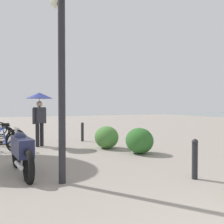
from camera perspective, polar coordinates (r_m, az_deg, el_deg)
name	(u,v)px	position (r m, az deg, el deg)	size (l,w,h in m)	color
lamppost	(62,53)	(4.98, -11.72, 13.48)	(0.98, 0.28, 3.83)	#232328
motorcycle	(22,151)	(5.91, -20.44, -8.63)	(2.17, 0.40, 1.06)	black
bicycle_blue	(0,142)	(8.64, -24.82, -6.47)	(0.10, 1.77, 0.95)	black
bicycle_white	(0,140)	(9.34, -24.80, -5.89)	(0.35, 1.76, 0.95)	black
pedestrian	(39,104)	(9.52, -16.65, 1.82)	(1.00, 1.00, 2.03)	black
bollard_near	(195,158)	(5.44, 18.83, -10.18)	(0.13, 0.13, 0.84)	#232328
bollard_mid	(82,131)	(10.65, -6.96, -4.52)	(0.13, 0.13, 0.81)	#232328
shrub_low	(139,141)	(7.91, 6.45, -6.69)	(0.97, 0.87, 0.82)	#2D6628
shrub_tall	(107,137)	(8.81, -1.28, -5.92)	(0.94, 0.85, 0.80)	#477F38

